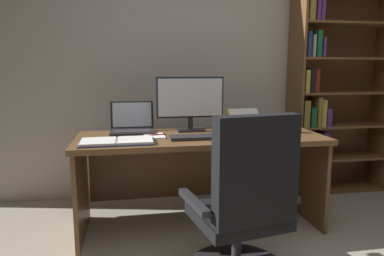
{
  "coord_description": "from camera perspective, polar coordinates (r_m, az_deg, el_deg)",
  "views": [
    {
      "loc": [
        -0.74,
        -1.43,
        1.25
      ],
      "look_at": [
        -0.29,
        1.14,
        0.81
      ],
      "focal_mm": 32.87,
      "sensor_mm": 36.0,
      "label": 1
    }
  ],
  "objects": [
    {
      "name": "reading_stand_with_book",
      "position": [
        3.09,
        8.72,
        1.44
      ],
      "size": [
        0.28,
        0.25,
        0.16
      ],
      "color": "#232326",
      "rests_on": "desk"
    },
    {
      "name": "keyboard",
      "position": [
        2.59,
        1.01,
        -1.49
      ],
      "size": [
        0.42,
        0.15,
        0.02
      ],
      "primitive_type": "cube",
      "color": "#232326",
      "rests_on": "desk"
    },
    {
      "name": "notepad",
      "position": [
        2.69,
        -6.13,
        -1.29
      ],
      "size": [
        0.16,
        0.22,
        0.01
      ],
      "primitive_type": "cube",
      "rotation": [
        0.0,
        0.0,
        0.05
      ],
      "color": "white",
      "rests_on": "desk"
    },
    {
      "name": "wall_back",
      "position": [
        3.57,
        2.03,
        10.57
      ],
      "size": [
        5.1,
        0.12,
        2.63
      ],
      "primitive_type": "cube",
      "color": "#B2ADA3",
      "rests_on": "ground"
    },
    {
      "name": "coffee_mug",
      "position": [
        2.94,
        15.7,
        0.16
      ],
      "size": [
        0.08,
        0.08,
        0.09
      ],
      "primitive_type": "cylinder",
      "color": "maroon",
      "rests_on": "desk"
    },
    {
      "name": "laptop",
      "position": [
        2.88,
        -9.64,
        0.32
      ],
      "size": [
        0.35,
        0.29,
        0.24
      ],
      "color": "#232326",
      "rests_on": "desk"
    },
    {
      "name": "desk",
      "position": [
        2.84,
        1.08,
        -4.82
      ],
      "size": [
        1.89,
        0.7,
        0.74
      ],
      "color": "brown",
      "rests_on": "ground"
    },
    {
      "name": "pen",
      "position": [
        2.69,
        -5.7,
        -1.09
      ],
      "size": [
        0.14,
        0.04,
        0.01
      ],
      "primitive_type": "cylinder",
      "rotation": [
        0.0,
        1.57,
        0.21
      ],
      "color": "maroon",
      "rests_on": "notepad"
    },
    {
      "name": "bookshelf",
      "position": [
        3.81,
        21.26,
        4.49
      ],
      "size": [
        1.0,
        0.34,
        2.03
      ],
      "color": "brown",
      "rests_on": "ground"
    },
    {
      "name": "monitor",
      "position": [
        2.9,
        -0.29,
        4.1
      ],
      "size": [
        0.56,
        0.16,
        0.45
      ],
      "color": "#232326",
      "rests_on": "desk"
    },
    {
      "name": "open_binder",
      "position": [
        2.5,
        -12.08,
        -2.14
      ],
      "size": [
        0.51,
        0.27,
        0.02
      ],
      "rotation": [
        0.0,
        0.0,
        0.01
      ],
      "color": "navy",
      "rests_on": "desk"
    },
    {
      "name": "computer_mouse",
      "position": [
        2.66,
        7.36,
        -1.1
      ],
      "size": [
        0.06,
        0.1,
        0.04
      ],
      "primitive_type": "ellipsoid",
      "color": "#232326",
      "rests_on": "desk"
    },
    {
      "name": "office_chair",
      "position": [
        2.1,
        8.49,
        -13.62
      ],
      "size": [
        0.67,
        0.6,
        1.02
      ],
      "rotation": [
        0.0,
        0.0,
        0.18
      ],
      "color": "#232326",
      "rests_on": "ground"
    }
  ]
}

